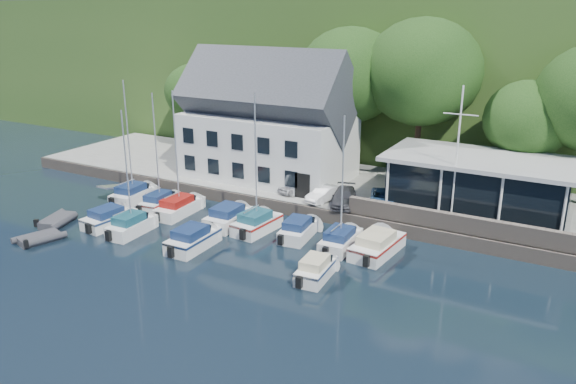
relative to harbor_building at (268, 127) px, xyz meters
The scene contains 33 objects.
ground 18.70m from the harbor_building, 67.01° to the right, with size 180.00×180.00×0.00m, color black.
quay 8.57m from the harbor_building, ahead, with size 60.00×13.00×1.00m, color #979892.
quay_face 10.14m from the harbor_building, 38.16° to the right, with size 60.00×0.30×1.00m, color #6E6258.
hillside 46.11m from the harbor_building, 81.25° to the left, with size 160.00×75.00×16.00m, color #31511E.
field_patch 56.60m from the harbor_building, 74.34° to the left, with size 50.00×30.00×0.30m, color #5E7038.
harbor_building is the anchor object (origin of this frame).
club_pavilion 18.15m from the harbor_building, ahead, with size 13.20×7.20×4.10m, color black, non-canonical shape.
seawall 20.03m from the harbor_building, 15.03° to the right, with size 18.00×0.50×1.20m, color #6E6258.
gangway 13.23m from the harbor_building, 141.71° to the right, with size 1.20×6.00×1.40m, color silver, non-canonical shape.
car_silver 6.46m from the harbor_building, 33.49° to the right, with size 1.33×3.31×1.13m, color silver.
car_white 9.02m from the harbor_building, 27.26° to the right, with size 1.20×3.44×1.13m, color silver.
car_dgrey 10.40m from the harbor_building, 23.20° to the right, with size 1.67×4.10×1.19m, color #333439.
car_blue 12.44m from the harbor_building, 13.14° to the right, with size 1.45×3.66×1.25m, color #2A5182.
flagpole 17.26m from the harbor_building, 11.87° to the right, with size 2.26×0.20×9.43m, color silver, non-canonical shape.
tree_0 13.19m from the harbor_building, 155.50° to the left, with size 6.42×6.42×8.77m, color black, non-canonical shape.
tree_1 8.15m from the harbor_building, 130.81° to the left, with size 6.65×6.65×9.09m, color black, non-canonical shape.
tree_2 7.83m from the harbor_building, 46.73° to the left, with size 9.29×9.29×12.69m, color black, non-canonical shape.
tree_3 13.14m from the harbor_building, 27.45° to the left, with size 9.90×9.90×13.53m, color black, non-canonical shape.
tree_4 20.72m from the harbor_building, 13.25° to the left, with size 6.66×6.66×9.10m, color black, non-canonical shape.
boat_r1_0 11.73m from the harbor_building, 130.97° to the right, with size 2.06×5.84×9.03m, color silver, non-canonical shape.
boat_r1_1 10.26m from the harbor_building, 116.65° to the right, with size 1.73×5.55×8.25m, color silver, non-canonical shape.
boat_r1_2 9.74m from the harbor_building, 104.08° to the right, with size 1.93×6.45×8.81m, color silver, non-canonical shape.
boat_r1_3 10.73m from the harbor_building, 76.39° to the right, with size 2.19×5.87×1.55m, color silver, non-canonical shape.
boat_r1_4 10.63m from the harbor_building, 63.55° to the right, with size 2.08×5.61×9.43m, color silver, non-canonical shape.
boat_r1_5 12.78m from the harbor_building, 49.00° to the right, with size 1.88×5.52×1.41m, color silver, non-canonical shape.
boat_r1_6 14.46m from the harbor_building, 39.73° to the right, with size 1.90×5.70×8.52m, color silver, non-canonical shape.
boat_r1_7 16.87m from the harbor_building, 33.38° to the right, with size 2.24×6.65×1.51m, color silver, non-canonical shape.
boat_r2_0 15.46m from the harbor_building, 111.14° to the right, with size 1.99×5.66×1.43m, color silver, non-canonical shape.
boat_r2_1 14.38m from the harbor_building, 101.18° to the right, with size 1.81×5.52×9.18m, color silver, non-canonical shape.
boat_r2_2 14.95m from the harbor_building, 79.59° to the right, with size 2.08×5.78×1.54m, color silver, non-canonical shape.
boat_r2_4 18.73m from the harbor_building, 50.19° to the right, with size 1.67×4.90×1.38m, color silver, non-canonical shape.
dinghy_0 18.49m from the harbor_building, 120.05° to the right, with size 1.93×3.21×0.75m, color #333338, non-canonical shape.
dinghy_1 20.28m from the harbor_building, 111.75° to the right, with size 1.81×3.01×0.70m, color #333338, non-canonical shape.
Camera 1 is at (17.66, -24.37, 15.25)m, focal length 35.00 mm.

